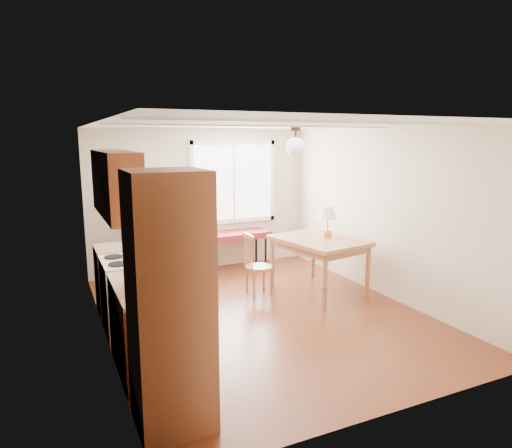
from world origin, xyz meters
TOP-DOWN VIEW (x-y plane):
  - room_shell at (0.00, 0.00)m, footprint 4.60×5.60m
  - kitchen_run at (-1.72, -0.63)m, footprint 0.65×3.40m
  - window_unit at (0.60, 2.47)m, footprint 1.64×0.05m
  - pendant_light at (0.70, 0.40)m, footprint 0.26×0.26m
  - refrigerator at (-0.77, 2.00)m, footprint 0.75×0.76m
  - bench at (0.42, 2.22)m, footprint 1.48×0.63m
  - dining_table at (1.18, 0.47)m, footprint 1.23×1.50m
  - chair at (0.22, 0.75)m, footprint 0.41×0.41m
  - table_lamp at (1.34, 0.50)m, footprint 0.28×0.28m
  - coffee_maker at (-1.72, -0.95)m, footprint 0.23×0.27m
  - kettle at (-1.74, -0.71)m, footprint 0.12×0.12m

SIDE VIEW (x-z plane):
  - chair at x=0.22m, z-range 0.07..1.00m
  - bench at x=0.42m, z-range 0.27..0.94m
  - dining_table at x=1.18m, z-range 0.32..1.16m
  - kitchen_run at x=-1.72m, z-range -0.26..1.94m
  - refrigerator at x=-0.77m, z-range 0.00..1.72m
  - kettle at x=-1.74m, z-range 0.88..1.11m
  - coffee_maker at x=-1.72m, z-range 0.85..1.22m
  - table_lamp at x=1.34m, z-range 0.95..1.43m
  - room_shell at x=0.00m, z-range -0.06..2.56m
  - window_unit at x=0.60m, z-range 0.79..2.31m
  - pendant_light at x=0.70m, z-range 2.04..2.44m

